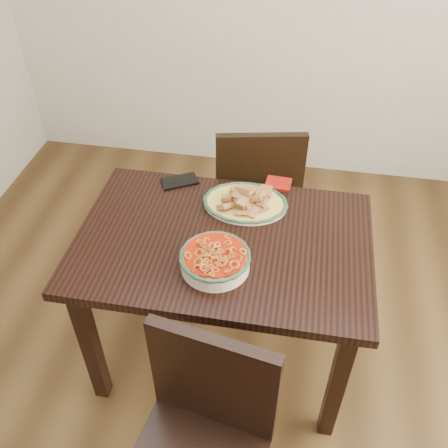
% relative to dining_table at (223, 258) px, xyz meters
% --- Properties ---
extents(floor, '(3.50, 3.50, 0.00)m').
position_rel_dining_table_xyz_m(floor, '(0.08, -0.12, -0.64)').
color(floor, '#3A2612').
rests_on(floor, ground).
extents(dining_table, '(1.14, 0.76, 0.75)m').
position_rel_dining_table_xyz_m(dining_table, '(0.00, 0.00, 0.00)').
color(dining_table, black).
rests_on(dining_table, ground).
extents(chair_far, '(0.50, 0.50, 0.89)m').
position_rel_dining_table_xyz_m(chair_far, '(0.06, 0.66, -0.15)').
color(chair_far, black).
rests_on(chair_far, ground).
extents(chair_near, '(0.49, 0.49, 0.89)m').
position_rel_dining_table_xyz_m(chair_near, '(0.05, -0.66, -0.15)').
color(chair_near, black).
rests_on(chair_near, ground).
extents(fish_plate, '(0.35, 0.27, 0.11)m').
position_rel_dining_table_xyz_m(fish_plate, '(0.05, 0.22, 0.15)').
color(fish_plate, beige).
rests_on(fish_plate, dining_table).
extents(noodle_bowl, '(0.26, 0.26, 0.08)m').
position_rel_dining_table_xyz_m(noodle_bowl, '(-0.00, -0.15, 0.15)').
color(noodle_bowl, silver).
rests_on(noodle_bowl, dining_table).
extents(smartphone, '(0.18, 0.15, 0.01)m').
position_rel_dining_table_xyz_m(smartphone, '(-0.25, 0.33, 0.11)').
color(smartphone, black).
rests_on(smartphone, dining_table).
extents(napkin, '(0.12, 0.10, 0.01)m').
position_rel_dining_table_xyz_m(napkin, '(0.18, 0.38, 0.11)').
color(napkin, '#96120A').
rests_on(napkin, dining_table).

